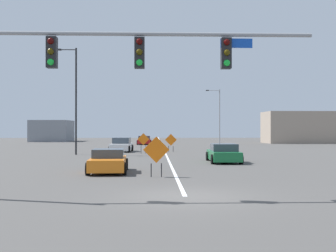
{
  "coord_description": "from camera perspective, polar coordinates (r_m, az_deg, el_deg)",
  "views": [
    {
      "loc": [
        -1.06,
        -14.15,
        2.32
      ],
      "look_at": [
        0.57,
        34.69,
        2.62
      ],
      "focal_mm": 44.5,
      "sensor_mm": 36.0,
      "label": 1
    }
  ],
  "objects": [
    {
      "name": "ground",
      "position": [
        14.38,
        2.36,
        -9.63
      ],
      "size": [
        180.91,
        180.91,
        0.0
      ],
      "primitive_type": "plane",
      "color": "#4C4947"
    },
    {
      "name": "road_centre_stripe",
      "position": [
        64.45,
        -0.97,
        -2.41
      ],
      "size": [
        0.16,
        100.5,
        0.01
      ],
      "color": "white",
      "rests_on": "ground"
    },
    {
      "name": "traffic_signal_assembly",
      "position": [
        14.46,
        -10.12,
        8.65
      ],
      "size": [
        11.94,
        0.44,
        6.21
      ],
      "color": "gray",
      "rests_on": "ground"
    },
    {
      "name": "street_lamp_near_left",
      "position": [
        63.1,
        6.93,
        1.68
      ],
      "size": [
        2.16,
        0.24,
        8.22
      ],
      "color": "gray",
      "rests_on": "ground"
    },
    {
      "name": "street_lamp_far_left",
      "position": [
        37.91,
        -12.65,
        3.96
      ],
      "size": [
        1.83,
        0.24,
        9.48
      ],
      "color": "black",
      "rests_on": "ground"
    },
    {
      "name": "construction_sign_left_shoulder",
      "position": [
        19.98,
        -1.61,
        -3.52
      ],
      "size": [
        1.27,
        0.14,
        1.94
      ],
      "color": "orange",
      "rests_on": "ground"
    },
    {
      "name": "construction_sign_right_shoulder",
      "position": [
        41.59,
        0.4,
        -2.02
      ],
      "size": [
        1.18,
        0.24,
        1.79
      ],
      "color": "orange",
      "rests_on": "ground"
    },
    {
      "name": "construction_sign_left_lane",
      "position": [
        38.82,
        -3.39,
        -1.99
      ],
      "size": [
        1.11,
        0.07,
        1.89
      ],
      "color": "orange",
      "rests_on": "ground"
    },
    {
      "name": "car_orange_far",
      "position": [
        22.34,
        -8.19,
        -4.83
      ],
      "size": [
        2.15,
        4.01,
        1.23
      ],
      "color": "orange",
      "rests_on": "ground"
    },
    {
      "name": "car_red_distant",
      "position": [
        61.05,
        -3.27,
        -1.97
      ],
      "size": [
        2.09,
        4.57,
        1.26
      ],
      "color": "red",
      "rests_on": "ground"
    },
    {
      "name": "car_green_mid",
      "position": [
        28.9,
        7.62,
        -3.77
      ],
      "size": [
        2.15,
        4.48,
        1.28
      ],
      "color": "#196B38",
      "rests_on": "ground"
    },
    {
      "name": "car_white_passing",
      "position": [
        42.06,
        -6.39,
        -2.63
      ],
      "size": [
        2.25,
        4.19,
        1.41
      ],
      "color": "white",
      "rests_on": "ground"
    },
    {
      "name": "roadside_building_east",
      "position": [
        69.97,
        17.77,
        -0.18
      ],
      "size": [
        11.59,
        6.12,
        5.02
      ],
      "color": "gray",
      "rests_on": "ground"
    },
    {
      "name": "roadside_building_west",
      "position": [
        78.37,
        -15.59,
        -0.65
      ],
      "size": [
        6.62,
        7.72,
        3.8
      ],
      "color": "gray",
      "rests_on": "ground"
    }
  ]
}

